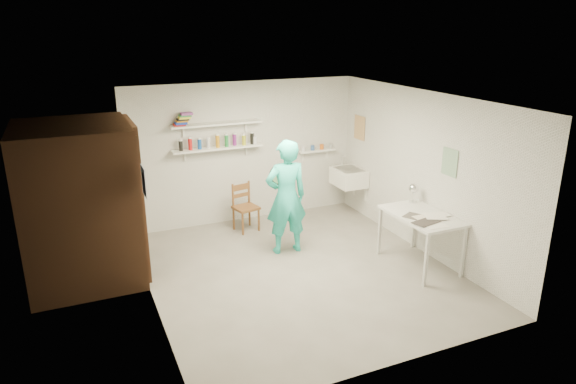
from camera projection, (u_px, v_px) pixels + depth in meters
name	position (u px, v px, depth m)	size (l,w,h in m)	color
floor	(299.00, 272.00, 7.17)	(4.00, 4.50, 0.02)	slate
ceiling	(301.00, 98.00, 6.41)	(4.00, 4.50, 0.02)	silver
wall_back	(244.00, 152.00, 8.75)	(4.00, 0.02, 2.40)	silver
wall_front	(402.00, 258.00, 4.82)	(4.00, 0.02, 2.40)	silver
wall_left	(145.00, 211.00, 6.02)	(0.02, 4.50, 2.40)	silver
wall_right	(424.00, 173.00, 7.55)	(0.02, 4.50, 2.40)	silver
doorway_recess	(136.00, 200.00, 7.00)	(0.02, 0.90, 2.00)	black
corridor_box	(80.00, 204.00, 6.72)	(1.40, 1.50, 2.10)	brown
door_lintel	(130.00, 124.00, 6.68)	(0.06, 1.05, 0.10)	brown
door_jamb_near	(143.00, 212.00, 6.58)	(0.06, 0.10, 2.00)	brown
door_jamb_far	(132.00, 190.00, 7.44)	(0.06, 0.10, 2.00)	brown
shelf_lower	(218.00, 148.00, 8.40)	(1.50, 0.22, 0.03)	white
shelf_upper	(217.00, 124.00, 8.27)	(1.50, 0.22, 0.03)	white
ledge_shelf	(317.00, 150.00, 9.21)	(0.70, 0.14, 0.03)	white
poster_left	(144.00, 181.00, 5.96)	(0.01, 0.28, 0.36)	#334C7F
poster_right_a	(360.00, 128.00, 9.00)	(0.01, 0.34, 0.42)	#995933
poster_right_b	(450.00, 162.00, 6.97)	(0.01, 0.30, 0.38)	#3F724C
belfast_sink	(349.00, 177.00, 9.09)	(0.48, 0.60, 0.30)	white
man	(286.00, 197.00, 7.54)	(0.63, 0.41, 1.73)	#29D1BD
wall_clock	(279.00, 175.00, 7.64)	(0.31, 0.31, 0.04)	beige
wooden_chair	(246.00, 208.00, 8.47)	(0.37, 0.35, 0.79)	brown
work_table	(420.00, 240.00, 7.24)	(0.70, 1.16, 0.77)	silver
desk_lamp	(414.00, 188.00, 7.53)	(0.15, 0.15, 0.15)	silver
spray_cans	(217.00, 142.00, 8.37)	(1.31, 0.06, 0.17)	black
book_stack	(183.00, 119.00, 8.03)	(0.30, 0.14, 0.20)	red
ledge_pots	(317.00, 147.00, 9.19)	(0.48, 0.07, 0.09)	silver
papers	(422.00, 214.00, 7.11)	(0.30, 0.22, 0.02)	silver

